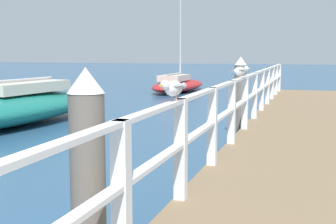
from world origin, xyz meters
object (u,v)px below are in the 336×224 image
object	(u,v)px
dock_piling_far	(240,97)
seagull_foreground	(173,87)
dock_piling_near	(88,190)
seagull_background	(240,71)
boat_1	(178,84)

from	to	relation	value
dock_piling_far	seagull_foreground	bearing A→B (deg)	-86.82
dock_piling_near	seagull_background	distance (m)	5.32
seagull_background	boat_1	xyz separation A→B (m)	(-5.46, 14.81, -1.35)
dock_piling_near	boat_1	bearing A→B (deg)	104.19
seagull_foreground	seagull_background	size ratio (longest dim) A/B	1.14
dock_piling_near	dock_piling_far	size ratio (longest dim) A/B	1.00
seagull_foreground	seagull_background	xyz separation A→B (m)	(0.01, 4.18, 0.00)
dock_piling_far	seagull_foreground	distance (m)	6.86
dock_piling_near	seagull_background	bearing A→B (deg)	85.81
dock_piling_far	seagull_background	xyz separation A→B (m)	(0.38, -2.63, 0.74)
dock_piling_near	seagull_foreground	world-z (taller)	dock_piling_near
dock_piling_far	seagull_background	bearing A→B (deg)	-81.66
boat_1	seagull_background	bearing A→B (deg)	-67.04
dock_piling_near	seagull_background	size ratio (longest dim) A/B	4.67
seagull_background	boat_1	size ratio (longest dim) A/B	0.06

